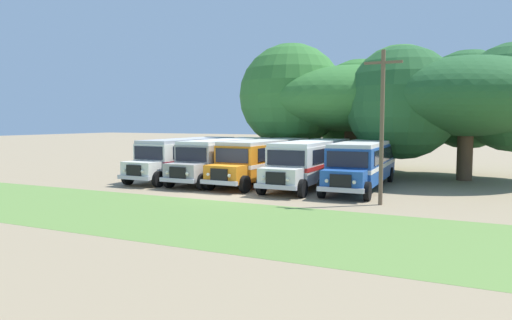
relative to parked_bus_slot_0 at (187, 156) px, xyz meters
The scene contains 10 objects.
ground_plane 8.38m from the parked_bus_slot_0, 41.62° to the right, with size 220.00×220.00×0.00m, color #937F60.
foreground_grass_strip 13.40m from the parked_bus_slot_0, 62.47° to the right, with size 80.00×8.30×0.01m, color olive.
parked_bus_slot_0 is the anchor object (origin of this frame).
parked_bus_slot_1 3.15m from the parked_bus_slot_0, ahead, with size 2.73×10.85×2.82m.
parked_bus_slot_2 6.05m from the parked_bus_slot_0, ahead, with size 3.05×10.89×2.82m.
parked_bus_slot_3 9.39m from the parked_bus_slot_0, ahead, with size 2.71×10.84×2.82m.
parked_bus_slot_4 12.59m from the parked_bus_slot_0, ahead, with size 2.93×10.87×2.82m.
broad_shade_tree 14.14m from the parked_bus_slot_0, 46.89° to the left, with size 16.29×14.17×10.35m.
secondary_tree 19.66m from the parked_bus_slot_0, 22.68° to the left, with size 14.65×12.61×9.41m.
utility_pole 15.82m from the parked_bus_slot_0, 19.70° to the right, with size 1.80×0.20×7.45m.
Camera 1 is at (12.80, -22.83, 4.05)m, focal length 32.95 mm.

